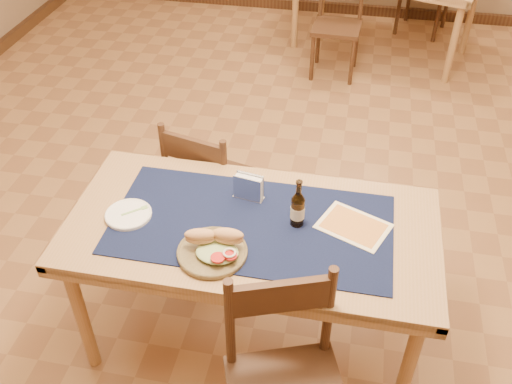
% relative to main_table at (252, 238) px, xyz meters
% --- Properties ---
extents(room, '(6.04, 7.04, 2.84)m').
position_rel_main_table_xyz_m(room, '(0.00, 0.80, 0.73)').
color(room, '#9C6F44').
rests_on(room, ground).
extents(main_table, '(1.60, 0.80, 0.75)m').
position_rel_main_table_xyz_m(main_table, '(0.00, 0.00, 0.00)').
color(main_table, '#A1784C').
rests_on(main_table, ground).
extents(placemat, '(1.20, 0.60, 0.01)m').
position_rel_main_table_xyz_m(placemat, '(0.00, 0.00, 0.09)').
color(placemat, '#0F1738').
rests_on(placemat, main_table).
extents(baseboard, '(6.00, 7.00, 0.10)m').
position_rel_main_table_xyz_m(baseboard, '(0.00, 0.80, -0.62)').
color(baseboard, '#412917').
rests_on(baseboard, ground).
extents(chair_main_far, '(0.49, 0.49, 0.88)m').
position_rel_main_table_xyz_m(chair_main_far, '(-0.35, 0.59, -0.21)').
color(chair_main_far, '#412917').
rests_on(chair_main_far, ground).
extents(chair_back_near, '(0.41, 0.41, 0.86)m').
position_rel_main_table_xyz_m(chair_back_near, '(0.16, 2.92, -0.22)').
color(chair_back_near, '#412917').
rests_on(chair_back_near, ground).
extents(sandwich_plate, '(0.29, 0.29, 0.11)m').
position_rel_main_table_xyz_m(sandwich_plate, '(-0.11, -0.21, 0.12)').
color(sandwich_plate, brown).
rests_on(sandwich_plate, placemat).
extents(side_plate, '(0.20, 0.20, 0.02)m').
position_rel_main_table_xyz_m(side_plate, '(-0.54, -0.05, 0.10)').
color(side_plate, white).
rests_on(side_plate, placemat).
extents(fork, '(0.10, 0.09, 0.00)m').
position_rel_main_table_xyz_m(fork, '(-0.51, -0.03, 0.10)').
color(fork, '#8BBD67').
rests_on(fork, side_plate).
extents(beer_bottle, '(0.06, 0.06, 0.23)m').
position_rel_main_table_xyz_m(beer_bottle, '(0.19, 0.04, 0.17)').
color(beer_bottle, '#492C0D').
rests_on(beer_bottle, placemat).
extents(napkin_holder, '(0.15, 0.07, 0.12)m').
position_rel_main_table_xyz_m(napkin_holder, '(-0.05, 0.17, 0.15)').
color(napkin_holder, silver).
rests_on(napkin_holder, placemat).
extents(menu_card, '(0.34, 0.30, 0.01)m').
position_rel_main_table_xyz_m(menu_card, '(0.43, 0.06, 0.09)').
color(menu_card, '#F6E9BA').
rests_on(menu_card, placemat).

